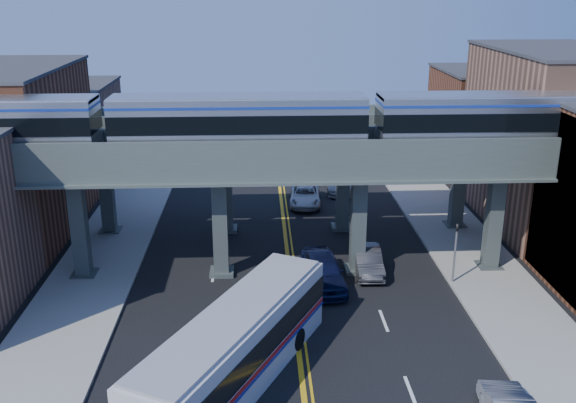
{
  "coord_description": "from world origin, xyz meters",
  "views": [
    {
      "loc": [
        -1.72,
        -26.62,
        16.2
      ],
      "look_at": [
        -0.13,
        7.15,
        4.74
      ],
      "focal_mm": 40.0,
      "sensor_mm": 36.0,
      "label": 1
    }
  ],
  "objects_px": {
    "car_lane_b": "(368,261)",
    "transit_train": "(239,122)",
    "traffic_signal": "(456,247)",
    "car_lane_a": "(323,270)",
    "stop_sign": "(300,282)",
    "car_lane_c": "(305,195)",
    "car_lane_d": "(339,182)",
    "transit_bus": "(236,349)"
  },
  "relations": [
    {
      "from": "stop_sign",
      "to": "car_lane_c",
      "type": "xyz_separation_m",
      "value": [
        1.53,
        17.48,
        -1.06
      ]
    },
    {
      "from": "traffic_signal",
      "to": "transit_bus",
      "type": "height_order",
      "value": "traffic_signal"
    },
    {
      "from": "traffic_signal",
      "to": "transit_bus",
      "type": "relative_size",
      "value": 0.33
    },
    {
      "from": "car_lane_b",
      "to": "car_lane_c",
      "type": "relative_size",
      "value": 0.88
    },
    {
      "from": "traffic_signal",
      "to": "car_lane_b",
      "type": "bearing_deg",
      "value": 157.93
    },
    {
      "from": "stop_sign",
      "to": "car_lane_b",
      "type": "xyz_separation_m",
      "value": [
        4.32,
        4.86,
        -1.03
      ]
    },
    {
      "from": "stop_sign",
      "to": "transit_bus",
      "type": "relative_size",
      "value": 0.21
    },
    {
      "from": "transit_train",
      "to": "car_lane_c",
      "type": "relative_size",
      "value": 8.61
    },
    {
      "from": "car_lane_c",
      "to": "car_lane_d",
      "type": "bearing_deg",
      "value": 50.51
    },
    {
      "from": "stop_sign",
      "to": "car_lane_d",
      "type": "bearing_deg",
      "value": 77.63
    },
    {
      "from": "traffic_signal",
      "to": "car_lane_c",
      "type": "bearing_deg",
      "value": 116.99
    },
    {
      "from": "car_lane_d",
      "to": "car_lane_a",
      "type": "bearing_deg",
      "value": -97.62
    },
    {
      "from": "stop_sign",
      "to": "car_lane_b",
      "type": "distance_m",
      "value": 6.58
    },
    {
      "from": "stop_sign",
      "to": "car_lane_a",
      "type": "relative_size",
      "value": 0.49
    },
    {
      "from": "traffic_signal",
      "to": "car_lane_a",
      "type": "distance_m",
      "value": 7.53
    },
    {
      "from": "car_lane_a",
      "to": "car_lane_b",
      "type": "relative_size",
      "value": 1.22
    },
    {
      "from": "car_lane_b",
      "to": "car_lane_a",
      "type": "bearing_deg",
      "value": -147.39
    },
    {
      "from": "traffic_signal",
      "to": "transit_bus",
      "type": "xyz_separation_m",
      "value": [
        -12.01,
        -9.01,
        -0.62
      ]
    },
    {
      "from": "transit_bus",
      "to": "car_lane_c",
      "type": "distance_m",
      "value": 23.97
    },
    {
      "from": "car_lane_a",
      "to": "car_lane_c",
      "type": "distance_m",
      "value": 14.3
    },
    {
      "from": "transit_train",
      "to": "transit_bus",
      "type": "xyz_separation_m",
      "value": [
        -0.04,
        -11.01,
        -7.42
      ]
    },
    {
      "from": "car_lane_c",
      "to": "transit_train",
      "type": "bearing_deg",
      "value": -106.26
    },
    {
      "from": "car_lane_b",
      "to": "transit_train",
      "type": "bearing_deg",
      "value": -179.14
    },
    {
      "from": "transit_bus",
      "to": "stop_sign",
      "type": "bearing_deg",
      "value": 0.12
    },
    {
      "from": "car_lane_b",
      "to": "car_lane_d",
      "type": "distance_m",
      "value": 15.8
    },
    {
      "from": "traffic_signal",
      "to": "car_lane_d",
      "type": "relative_size",
      "value": 0.82
    },
    {
      "from": "transit_bus",
      "to": "car_lane_b",
      "type": "bearing_deg",
      "value": -6.89
    },
    {
      "from": "car_lane_a",
      "to": "car_lane_c",
      "type": "relative_size",
      "value": 1.08
    },
    {
      "from": "transit_train",
      "to": "transit_bus",
      "type": "relative_size",
      "value": 3.43
    },
    {
      "from": "transit_train",
      "to": "car_lane_d",
      "type": "distance_m",
      "value": 19.31
    },
    {
      "from": "transit_train",
      "to": "stop_sign",
      "type": "height_order",
      "value": "transit_train"
    },
    {
      "from": "transit_train",
      "to": "car_lane_b",
      "type": "bearing_deg",
      "value": -1.11
    },
    {
      "from": "car_lane_a",
      "to": "traffic_signal",
      "type": "bearing_deg",
      "value": -5.66
    },
    {
      "from": "car_lane_a",
      "to": "car_lane_d",
      "type": "distance_m",
      "value": 17.73
    },
    {
      "from": "transit_train",
      "to": "stop_sign",
      "type": "xyz_separation_m",
      "value": [
        3.08,
        -5.0,
        -7.34
      ]
    },
    {
      "from": "transit_train",
      "to": "car_lane_a",
      "type": "distance_m",
      "value": 9.55
    },
    {
      "from": "traffic_signal",
      "to": "car_lane_b",
      "type": "height_order",
      "value": "traffic_signal"
    },
    {
      "from": "transit_train",
      "to": "car_lane_a",
      "type": "xyz_separation_m",
      "value": [
        4.58,
        -1.82,
        -8.18
      ]
    },
    {
      "from": "car_lane_c",
      "to": "car_lane_d",
      "type": "height_order",
      "value": "car_lane_d"
    },
    {
      "from": "traffic_signal",
      "to": "car_lane_d",
      "type": "xyz_separation_m",
      "value": [
        -4.37,
        17.65,
        -1.57
      ]
    },
    {
      "from": "car_lane_c",
      "to": "car_lane_d",
      "type": "distance_m",
      "value": 4.37
    },
    {
      "from": "traffic_signal",
      "to": "car_lane_c",
      "type": "distance_m",
      "value": 16.33
    }
  ]
}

